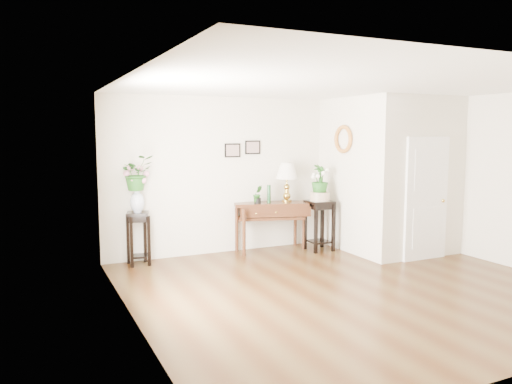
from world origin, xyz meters
TOP-DOWN VIEW (x-y plane):
  - floor at (0.00, 0.00)m, footprint 6.00×5.50m
  - ceiling at (0.00, 0.00)m, footprint 6.00×5.50m
  - wall_back at (0.00, 2.75)m, footprint 6.00×0.02m
  - wall_left at (-3.00, 0.00)m, footprint 0.02×5.50m
  - wall_right at (3.00, 0.00)m, footprint 0.02×5.50m
  - partition at (2.10, 1.77)m, footprint 1.80×1.95m
  - door at (2.10, 0.78)m, footprint 0.90×0.05m
  - art_print_left at (-0.65, 2.73)m, footprint 0.30×0.02m
  - art_print_right at (-0.25, 2.73)m, footprint 0.30×0.02m
  - wall_ornament at (1.16, 1.90)m, footprint 0.07×0.51m
  - console_table at (0.00, 2.48)m, footprint 1.41×0.83m
  - table_lamp at (0.33, 2.48)m, footprint 0.44×0.44m
  - green_vase at (-0.04, 2.48)m, footprint 0.07×0.07m
  - potted_plant at (-0.26, 2.48)m, footprint 0.19×0.16m
  - plant_stand_a at (-2.43, 2.50)m, footprint 0.42×0.42m
  - porcelain_vase at (-2.43, 2.50)m, footprint 0.27×0.27m
  - lily_arrangement at (-2.43, 2.50)m, footprint 0.62×0.58m
  - plant_stand_b at (0.82, 2.12)m, footprint 0.44×0.44m
  - ceramic_bowl at (0.82, 2.12)m, footprint 0.39×0.39m
  - narcissus at (0.82, 2.12)m, footprint 0.40×0.40m

SIDE VIEW (x-z plane):
  - floor at x=0.00m, z-range -0.01..0.01m
  - plant_stand_a at x=-2.43m, z-range 0.00..0.88m
  - console_table at x=0.00m, z-range 0.00..0.89m
  - plant_stand_b at x=0.82m, z-range 0.00..0.93m
  - ceramic_bowl at x=0.82m, z-range 0.93..1.09m
  - potted_plant at x=-0.26m, z-range 0.89..1.20m
  - door at x=2.10m, z-range 0.00..2.10m
  - green_vase at x=-0.04m, z-range 0.90..1.23m
  - porcelain_vase at x=-2.43m, z-range 0.90..1.30m
  - table_lamp at x=0.33m, z-range 0.88..1.61m
  - narcissus at x=0.82m, z-range 1.05..1.59m
  - wall_back at x=0.00m, z-range 0.00..2.80m
  - wall_left at x=-3.00m, z-range 0.00..2.80m
  - wall_right at x=3.00m, z-range 0.00..2.80m
  - partition at x=2.10m, z-range 0.00..2.80m
  - lily_arrangement at x=-2.43m, z-range 1.28..1.85m
  - art_print_left at x=-0.65m, z-range 1.73..1.98m
  - art_print_right at x=-0.25m, z-range 1.77..2.02m
  - wall_ornament at x=1.16m, z-range 1.79..2.30m
  - ceiling at x=0.00m, z-range 2.79..2.81m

